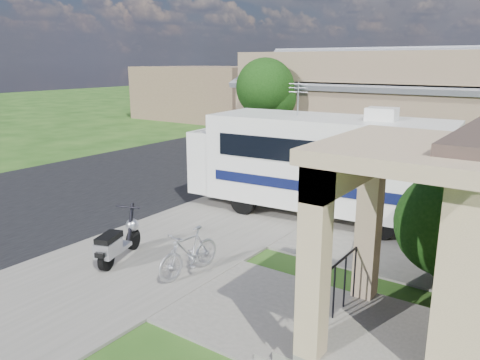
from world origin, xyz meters
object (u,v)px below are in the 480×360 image
Objects in this scene: bicycle at (189,255)px; van at (318,119)px; motorhome at (318,161)px; scooter at (117,243)px; garden_hose at (319,311)px; shrub at (454,220)px; pickup_truck at (262,134)px.

bicycle is 21.37m from van.
scooter is at bearing -115.56° from motorhome.
garden_hose is (2.56, -5.08, -1.55)m from motorhome.
shrub is 0.46× the size of pickup_truck.
van is (-5.11, 20.68, 0.38)m from scooter.
van is at bearing 110.73° from motorhome.
scooter reaches higher than bicycle.
bicycle is at bearing -62.13° from van.
pickup_truck is 0.99× the size of van.
garden_hose is (-1.62, -2.49, -1.34)m from shrub.
motorhome is 1.25× the size of van.
scooter is at bearing 98.48° from pickup_truck.
shrub is 7.23× the size of garden_hose.
scooter is at bearing -66.94° from van.
shrub is 5.34m from bicycle.
bicycle is at bearing 105.43° from pickup_truck.
pickup_truck is at bearing 89.90° from scooter.
pickup_truck is at bearing 136.51° from shrub.
van is (-0.27, 7.07, 0.05)m from pickup_truck.
shrub is 1.66× the size of scooter.
motorhome reaches higher than garden_hose.
scooter is 4.73m from garden_hose.
scooter is at bearing -154.13° from shrub.
motorhome is 5.35m from bicycle.
scooter is 4.36× the size of garden_hose.
van is at bearing -98.86° from pickup_truck.
van is at bearing 114.37° from bicycle.
van is (-7.23, 15.03, -0.75)m from motorhome.
motorhome is at bearing 120.05° from pickup_truck.
motorhome is 1.26× the size of pickup_truck.
scooter is at bearing -173.14° from garden_hose.
pickup_truck is at bearing 126.10° from garden_hose.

